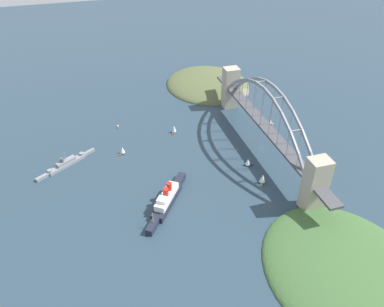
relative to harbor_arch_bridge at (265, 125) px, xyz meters
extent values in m
plane|color=#283D4C|center=(0.00, 0.00, -28.12)|extent=(1400.00, 1400.00, 0.00)
cube|color=#ADA38E|center=(-97.54, 0.00, -2.21)|extent=(15.27, 18.16, 51.82)
cube|color=#ADA38E|center=(97.54, 0.00, -2.21)|extent=(15.27, 18.16, 51.82)
cube|color=#47474C|center=(0.00, 0.00, -0.97)|extent=(179.81, 12.81, 2.40)
cube|color=#47474C|center=(-117.17, 0.00, -0.97)|extent=(24.00, 12.81, 2.40)
cube|color=#47474C|center=(117.17, 0.00, -0.97)|extent=(24.00, 12.81, 2.40)
cube|color=gray|center=(-84.35, -5.77, 6.83)|extent=(20.79, 1.80, 18.07)
cube|color=gray|center=(-65.60, -5.77, 20.71)|extent=(20.48, 1.80, 14.83)
cube|color=gray|center=(-46.86, -5.77, 31.12)|extent=(20.09, 1.80, 11.58)
cube|color=gray|center=(-28.12, -5.77, 38.06)|extent=(19.60, 1.80, 8.29)
cube|color=gray|center=(-9.37, -5.77, 41.53)|extent=(19.04, 1.80, 4.92)
cube|color=gray|center=(9.37, -5.77, 41.53)|extent=(19.04, 1.80, 4.92)
cube|color=gray|center=(28.12, -5.77, 38.06)|extent=(19.60, 1.80, 8.29)
cube|color=gray|center=(46.86, -5.77, 31.12)|extent=(20.09, 1.80, 11.58)
cube|color=gray|center=(65.60, -5.77, 20.71)|extent=(20.48, 1.80, 14.83)
cube|color=gray|center=(84.35, -5.77, 6.83)|extent=(20.79, 1.80, 18.07)
cube|color=gray|center=(-84.35, 5.77, 6.83)|extent=(20.79, 1.80, 18.07)
cube|color=gray|center=(-65.60, 5.77, 20.71)|extent=(20.48, 1.80, 14.83)
cube|color=gray|center=(-46.86, 5.77, 31.12)|extent=(20.09, 1.80, 11.58)
cube|color=gray|center=(-28.12, 5.77, 38.06)|extent=(19.60, 1.80, 8.29)
cube|color=gray|center=(-9.37, 5.77, 41.53)|extent=(19.04, 1.80, 4.92)
cube|color=gray|center=(9.37, 5.77, 41.53)|extent=(19.04, 1.80, 4.92)
cube|color=gray|center=(28.12, 5.77, 38.06)|extent=(19.60, 1.80, 8.29)
cube|color=gray|center=(46.86, 5.77, 31.12)|extent=(20.09, 1.80, 11.58)
cube|color=gray|center=(65.60, 5.77, 20.71)|extent=(20.48, 1.80, 14.83)
cube|color=gray|center=(84.35, 5.77, 6.83)|extent=(20.79, 1.80, 18.07)
cube|color=gray|center=(-93.72, 0.00, -0.97)|extent=(1.40, 11.53, 1.40)
cube|color=gray|center=(-56.23, 0.00, 26.78)|extent=(1.40, 11.53, 1.40)
cube|color=gray|center=(-18.74, 0.00, 40.66)|extent=(1.40, 11.53, 1.40)
cube|color=gray|center=(18.74, 0.00, 40.66)|extent=(1.40, 11.53, 1.40)
cube|color=gray|center=(56.23, 0.00, 26.78)|extent=(1.40, 11.53, 1.40)
cube|color=gray|center=(93.72, 0.00, -0.97)|extent=(1.40, 11.53, 1.40)
cylinder|color=gray|center=(-74.98, -5.77, 7.43)|extent=(0.56, 0.56, 14.41)
cylinder|color=gray|center=(-74.98, 5.77, 7.43)|extent=(0.56, 0.56, 14.41)
cylinder|color=gray|center=(-56.23, -5.77, 13.51)|extent=(0.56, 0.56, 26.55)
cylinder|color=gray|center=(-56.23, 5.77, 13.51)|extent=(0.56, 0.56, 26.55)
cylinder|color=gray|center=(-37.49, -5.77, 17.84)|extent=(0.56, 0.56, 35.23)
cylinder|color=gray|center=(-37.49, 5.77, 17.84)|extent=(0.56, 0.56, 35.23)
cylinder|color=gray|center=(-18.74, -5.77, 20.44)|extent=(0.56, 0.56, 40.43)
cylinder|color=gray|center=(-18.74, 5.77, 20.44)|extent=(0.56, 0.56, 40.43)
cylinder|color=gray|center=(0.00, -5.77, 21.31)|extent=(0.56, 0.56, 42.17)
cylinder|color=gray|center=(0.00, 5.77, 21.31)|extent=(0.56, 0.56, 42.17)
cylinder|color=gray|center=(18.74, -5.77, 20.44)|extent=(0.56, 0.56, 40.43)
cylinder|color=gray|center=(18.74, 5.77, 20.44)|extent=(0.56, 0.56, 40.43)
cylinder|color=gray|center=(37.49, -5.77, 17.84)|extent=(0.56, 0.56, 35.23)
cylinder|color=gray|center=(37.49, 5.77, 17.84)|extent=(0.56, 0.56, 35.23)
cylinder|color=gray|center=(56.23, -5.77, 13.51)|extent=(0.56, 0.56, 26.55)
cylinder|color=gray|center=(56.23, 5.77, 13.51)|extent=(0.56, 0.56, 26.55)
cylinder|color=gray|center=(74.98, -5.77, 7.43)|extent=(0.56, 0.56, 14.41)
cylinder|color=gray|center=(74.98, 5.77, 7.43)|extent=(0.56, 0.56, 14.41)
ellipsoid|color=#3D6033|center=(-166.24, 10.75, -28.12)|extent=(139.81, 119.25, 18.14)
ellipsoid|color=#515B38|center=(166.41, 6.35, -28.12)|extent=(128.81, 115.98, 21.24)
ellipsoid|color=#756B5B|center=(137.42, -25.55, -28.12)|extent=(45.08, 34.79, 11.68)
cube|color=#1E2333|center=(-57.16, 119.83, -25.21)|extent=(45.38, 36.75, 5.82)
cube|color=#1E2333|center=(-83.21, 138.45, -25.21)|extent=(16.49, 14.16, 5.82)
cube|color=#1E2333|center=(-31.10, 101.20, -25.21)|extent=(17.18, 15.13, 5.82)
cube|color=white|center=(-57.16, 119.83, -19.40)|extent=(34.67, 28.44, 5.80)
cube|color=white|center=(-65.22, 125.59, -14.90)|extent=(11.17, 11.22, 3.20)
cylinder|color=red|center=(-58.62, 120.87, -12.77)|extent=(4.87, 4.87, 7.46)
cylinder|color=red|center=(-52.03, 116.16, -12.77)|extent=(4.87, 4.87, 7.46)
cylinder|color=tan|center=(-81.58, 137.29, -17.30)|extent=(0.50, 0.50, 10.00)
cube|color=gray|center=(27.47, 203.96, -26.57)|extent=(28.15, 38.31, 3.10)
cube|color=gray|center=(42.43, 180.89, -26.57)|extent=(10.05, 13.20, 3.10)
cube|color=gray|center=(12.52, 227.03, -26.57)|extent=(10.57, 13.54, 3.10)
cube|color=gray|center=(27.47, 203.96, -23.19)|extent=(15.79, 20.27, 3.66)
cylinder|color=gray|center=(37.75, 188.10, -23.92)|extent=(4.77, 4.77, 2.20)
cylinder|color=gray|center=(17.20, 219.82, -23.92)|extent=(4.77, 4.77, 2.20)
cylinder|color=gray|center=(27.47, 203.96, -16.36)|extent=(0.60, 0.60, 10.00)
cylinder|color=#4C4C51|center=(25.23, 207.42, -19.16)|extent=(3.75, 3.75, 4.40)
cylinder|color=#B7B7B2|center=(38.51, -28.96, -27.67)|extent=(4.03, 5.24, 0.90)
cylinder|color=#B7B7B2|center=(41.33, -30.92, -27.67)|extent=(4.03, 5.24, 0.90)
cylinder|color=maroon|center=(38.51, -28.96, -26.60)|extent=(0.14, 0.14, 1.25)
cylinder|color=maroon|center=(41.33, -30.92, -26.60)|extent=(0.14, 0.14, 1.25)
ellipsoid|color=beige|center=(39.92, -29.94, -25.41)|extent=(4.80, 6.22, 1.13)
cylinder|color=maroon|center=(41.66, -27.43, -25.41)|extent=(1.34, 1.27, 1.07)
cube|color=beige|center=(40.40, -29.24, -24.93)|extent=(9.50, 7.33, 0.20)
cube|color=beige|center=(38.21, -32.39, -25.29)|extent=(3.87, 3.16, 0.12)
cube|color=maroon|center=(38.21, -32.39, -24.09)|extent=(0.73, 0.97, 1.50)
cube|color=black|center=(-25.61, 26.88, -27.71)|extent=(4.14, 6.15, 0.82)
cube|color=black|center=(-26.84, 23.31, -27.71)|extent=(1.65, 2.14, 0.82)
cube|color=black|center=(-24.39, 30.46, -27.71)|extent=(1.85, 2.21, 0.82)
cylinder|color=tan|center=(-25.77, 26.44, -23.25)|extent=(0.16, 0.16, 8.11)
cone|color=white|center=(-25.23, 28.00, -23.65)|extent=(6.60, 6.60, 6.49)
cube|color=#2D6B3D|center=(-55.89, 26.56, -27.60)|extent=(6.75, 5.63, 1.04)
cube|color=#2D6B3D|center=(-59.42, 28.71, -27.60)|extent=(2.42, 2.16, 1.04)
cube|color=#2D6B3D|center=(-52.37, 24.40, -27.60)|extent=(2.55, 2.37, 1.04)
cylinder|color=tan|center=(-56.33, 26.83, -21.77)|extent=(0.16, 0.16, 10.62)
cone|color=white|center=(-54.79, 25.88, -22.30)|extent=(7.81, 7.81, 8.50)
cube|color=brown|center=(31.62, 147.41, -27.67)|extent=(4.58, 5.84, 0.90)
cube|color=brown|center=(29.80, 150.60, -27.67)|extent=(1.74, 2.07, 0.90)
cube|color=brown|center=(33.44, 144.22, -27.67)|extent=(1.91, 2.16, 0.90)
cylinder|color=tan|center=(31.40, 147.81, -23.23)|extent=(0.16, 0.16, 7.99)
cone|color=white|center=(32.19, 146.41, -23.62)|extent=(6.89, 6.89, 6.39)
cube|color=brown|center=(87.65, 144.03, -27.72)|extent=(4.85, 3.00, 0.81)
cube|color=brown|center=(90.55, 142.91, -27.72)|extent=(1.73, 1.28, 0.81)
cube|color=brown|center=(84.76, 145.16, -27.72)|extent=(1.78, 1.43, 0.81)
cube|color=beige|center=(87.11, 144.24, -26.64)|extent=(2.58, 1.89, 1.34)
cube|color=brown|center=(55.98, 84.52, -27.68)|extent=(5.97, 5.53, 0.89)
cube|color=brown|center=(53.11, 86.81, -27.68)|extent=(2.18, 2.09, 0.89)
cube|color=brown|center=(58.85, 82.22, -27.68)|extent=(2.33, 2.27, 0.89)
cylinder|color=tan|center=(55.62, 84.80, -22.21)|extent=(0.16, 0.16, 10.06)
cone|color=white|center=(56.88, 83.80, -22.71)|extent=(7.10, 7.10, 8.05)
cone|color=red|center=(2.22, 28.77, -27.02)|extent=(2.20, 2.20, 2.20)
sphere|color=#F2E566|center=(2.22, 28.77, -25.62)|extent=(0.50, 0.50, 0.50)
camera|label=1|loc=(-303.12, 170.45, 205.33)|focal=35.52mm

